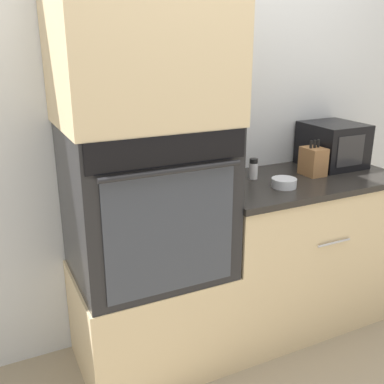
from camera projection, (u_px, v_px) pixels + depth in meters
The scene contains 11 objects.
ground_plane at pixel (240, 371), 2.41m from camera, with size 12.00×12.00×0.00m, color gray.
wall_back at pixel (189, 122), 2.55m from camera, with size 8.00×0.05×2.50m.
oven_cabinet_base at pixel (151, 316), 2.42m from camera, with size 0.77×0.60×0.56m.
wall_oven at pixel (147, 201), 2.20m from camera, with size 0.75×0.64×0.76m.
oven_cabinet_upper at pixel (142, 39), 1.96m from camera, with size 0.77×0.60×0.74m.
counter_unit at pixel (295, 250), 2.75m from camera, with size 1.15×0.63×0.94m.
microwave at pixel (332, 145), 2.79m from camera, with size 0.32×0.35×0.27m.
knife_block at pixel (313, 161), 2.62m from camera, with size 0.11×0.14×0.21m.
bowl at pixel (284, 183), 2.41m from camera, with size 0.14×0.14×0.05m.
condiment_jar_near at pixel (238, 183), 2.34m from camera, with size 0.05×0.05×0.09m.
condiment_jar_mid at pixel (253, 169), 2.55m from camera, with size 0.05×0.05×0.12m.
Camera 1 is at (-1.10, -1.66, 1.69)m, focal length 42.00 mm.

